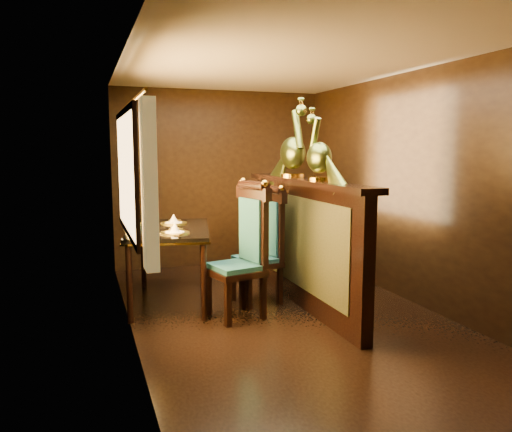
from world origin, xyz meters
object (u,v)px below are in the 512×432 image
at_px(chair_left, 246,245).
at_px(peacock_right, 293,139).
at_px(peacock_left, 319,144).
at_px(dining_table, 169,234).
at_px(chair_right, 266,241).

distance_m(chair_left, peacock_right, 1.34).
bearing_deg(peacock_right, peacock_left, -90.00).
relative_size(chair_left, peacock_left, 1.90).
relative_size(dining_table, peacock_left, 2.14).
relative_size(chair_left, chair_right, 1.07).
distance_m(chair_left, chair_right, 0.52).
bearing_deg(chair_right, chair_left, -142.38).
bearing_deg(peacock_left, peacock_right, 90.00).
bearing_deg(chair_right, dining_table, 153.42).
bearing_deg(peacock_right, dining_table, 169.32).
xyz_separation_m(dining_table, chair_right, (1.00, -0.30, -0.08)).
height_order(dining_table, chair_right, chair_right).
bearing_deg(chair_right, peacock_right, -1.98).
bearing_deg(chair_left, peacock_left, -31.23).
bearing_deg(chair_right, peacock_left, -71.10).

